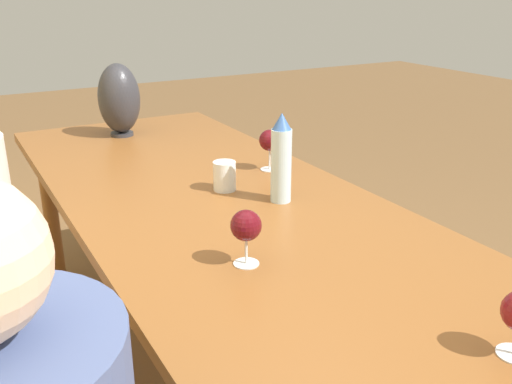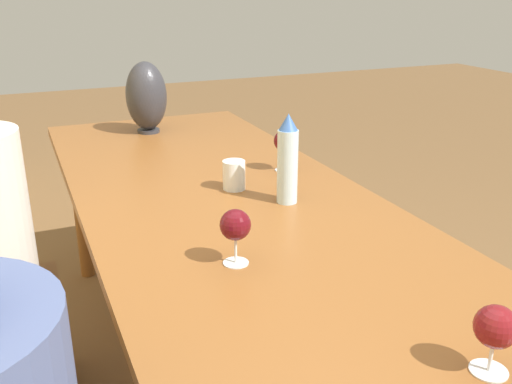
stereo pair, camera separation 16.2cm
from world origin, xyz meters
The scene contains 6 objects.
dining_table centered at (0.00, 0.00, 0.71)m, with size 3.11×0.93×0.77m.
water_bottle centered at (0.22, -0.16, 0.91)m, with size 0.07×0.07×0.29m.
water_tumbler centered at (0.40, -0.05, 0.82)m, with size 0.08×0.08×0.10m.
vase centered at (1.27, 0.04, 0.94)m, with size 0.19×0.19×0.32m.
wine_glass_2 centered at (-0.11, 0.14, 0.87)m, with size 0.08×0.08×0.14m.
wine_glass_3 centered at (0.51, -0.29, 0.88)m, with size 0.08×0.08×0.15m.
Camera 1 is at (-1.23, 0.74, 1.43)m, focal length 40.00 mm.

